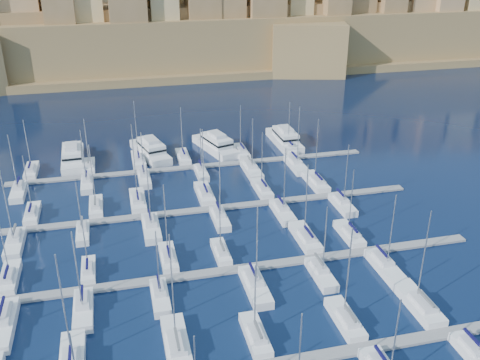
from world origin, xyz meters
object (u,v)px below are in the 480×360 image
object	(u,v)px
motor_yacht_b	(151,150)
motor_yacht_c	(216,144)
sailboat_2	(176,344)
sailboat_4	(345,319)
motor_yacht_d	(285,138)
motor_yacht_a	(73,157)

from	to	relation	value
motor_yacht_b	motor_yacht_c	world-z (taller)	same
sailboat_2	sailboat_4	size ratio (longest dim) A/B	1.12
motor_yacht_b	motor_yacht_d	world-z (taller)	same
motor_yacht_b	motor_yacht_d	distance (m)	34.88
sailboat_2	motor_yacht_d	bearing A→B (deg)	61.48
sailboat_2	motor_yacht_a	bearing A→B (deg)	102.77
sailboat_4	motor_yacht_d	distance (m)	71.56
sailboat_2	motor_yacht_c	distance (m)	72.16
sailboat_2	motor_yacht_d	size ratio (longest dim) A/B	1.02
motor_yacht_a	motor_yacht_b	bearing A→B (deg)	0.23
sailboat_2	motor_yacht_d	world-z (taller)	sailboat_2
motor_yacht_b	sailboat_4	bearing A→B (deg)	-73.44
sailboat_4	motor_yacht_c	distance (m)	70.34
motor_yacht_c	motor_yacht_d	xyz separation A→B (m)	(18.37, -0.03, -0.00)
sailboat_4	motor_yacht_a	distance (m)	80.55
motor_yacht_a	motor_yacht_d	bearing A→B (deg)	-0.01
sailboat_2	motor_yacht_a	xyz separation A→B (m)	(-15.75, 69.49, 0.94)
sailboat_2	sailboat_4	distance (m)	23.78
motor_yacht_b	motor_yacht_d	xyz separation A→B (m)	(34.88, -0.09, -0.00)
sailboat_4	motor_yacht_a	size ratio (longest dim) A/B	0.91
motor_yacht_a	motor_yacht_d	xyz separation A→B (m)	(53.50, -0.01, -0.00)
sailboat_4	sailboat_2	bearing A→B (deg)	178.31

